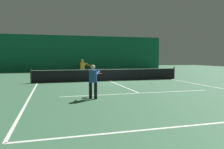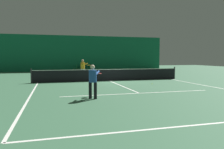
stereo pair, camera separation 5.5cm
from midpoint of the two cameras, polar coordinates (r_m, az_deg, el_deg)
ground_plane at (r=17.71m, az=-0.65°, el=-1.64°), size 60.00×60.00×0.00m
backdrop_curtain at (r=30.96m, az=-7.02°, el=5.49°), size 23.00×0.12×4.90m
court_line_baseline_far at (r=29.34m, az=-6.51°, el=0.77°), size 11.00×0.10×0.00m
court_line_baseline_near at (r=7.05m, az=25.02°, el=-11.52°), size 11.00×0.10×0.00m
court_line_service_far at (r=23.94m, az=-4.51°, el=-0.05°), size 8.25×0.10×0.00m
court_line_service_near at (r=11.69m, az=7.29°, el=-4.86°), size 8.25×0.10×0.00m
court_line_sideline_left at (r=17.19m, az=-18.71°, el=-2.07°), size 0.10×23.80×0.00m
court_line_sideline_right at (r=19.82m, az=14.93°, el=-1.14°), size 0.10×23.80×0.00m
court_line_centre at (r=17.71m, az=-0.65°, el=-1.64°), size 0.10×12.80×0.00m
tennis_net at (r=17.67m, az=-0.65°, el=0.00°), size 12.00×0.10×1.07m
player_near at (r=10.02m, az=-4.82°, el=-1.16°), size 0.91×1.31×1.56m
player_far at (r=20.66m, az=-7.52°, el=1.94°), size 0.93×1.38×1.70m
courtside_chair_0 at (r=30.27m, az=-9.45°, el=1.77°), size 0.44×0.44×0.84m
courtside_chair_1 at (r=30.33m, az=-8.37°, el=1.79°), size 0.44×0.44×0.84m
courtside_chair_2 at (r=30.40m, az=-7.30°, el=1.80°), size 0.44×0.44×0.84m
courtside_chair_3 at (r=30.49m, az=-6.23°, el=1.82°), size 0.44×0.44×0.84m
tennis_ball at (r=15.68m, az=10.50°, el=-2.40°), size 0.07×0.07×0.07m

